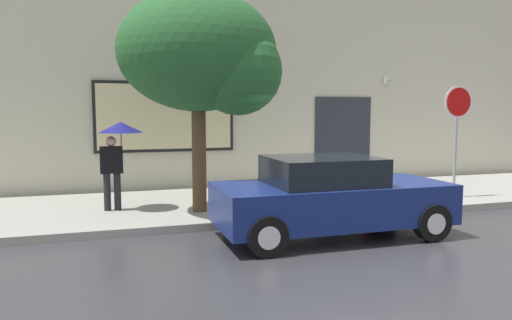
% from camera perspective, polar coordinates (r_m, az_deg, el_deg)
% --- Properties ---
extents(ground_plane, '(60.00, 60.00, 0.00)m').
position_cam_1_polar(ground_plane, '(8.73, 9.56, -8.83)').
color(ground_plane, '#333338').
extents(sidewalk, '(20.00, 4.00, 0.15)m').
position_cam_1_polar(sidewalk, '(11.40, 2.70, -4.89)').
color(sidewalk, gray).
rests_on(sidewalk, ground).
extents(building_facade, '(20.00, 0.67, 7.00)m').
position_cam_1_polar(building_facade, '(13.63, -0.98, 11.25)').
color(building_facade, beige).
rests_on(building_facade, ground).
extents(parked_car, '(4.05, 1.84, 1.41)m').
position_cam_1_polar(parked_car, '(8.52, 8.76, -4.40)').
color(parked_car, navy).
rests_on(parked_car, ground).
extents(fire_hydrant, '(0.30, 0.44, 0.73)m').
position_cam_1_polar(fire_hydrant, '(10.66, 12.90, -3.44)').
color(fire_hydrant, red).
rests_on(fire_hydrant, sidewalk).
extents(pedestrian_with_umbrella, '(0.90, 0.90, 1.82)m').
position_cam_1_polar(pedestrian_with_umbrella, '(10.27, -16.06, 2.12)').
color(pedestrian_with_umbrella, black).
rests_on(pedestrian_with_umbrella, sidewalk).
extents(street_tree, '(3.18, 2.70, 4.42)m').
position_cam_1_polar(street_tree, '(9.79, -5.94, 12.15)').
color(street_tree, '#4C3823').
rests_on(street_tree, sidewalk).
extents(stop_sign, '(0.76, 0.10, 2.64)m').
position_cam_1_polar(stop_sign, '(12.24, 22.72, 4.52)').
color(stop_sign, gray).
rests_on(stop_sign, sidewalk).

